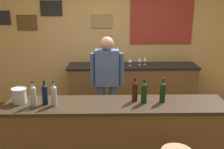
% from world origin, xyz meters
% --- Properties ---
extents(back_wall, '(6.00, 0.09, 2.80)m').
position_xyz_m(back_wall, '(0.01, 2.03, 1.42)').
color(back_wall, tan).
rests_on(back_wall, ground_plane).
extents(bar_counter, '(2.75, 0.60, 0.92)m').
position_xyz_m(bar_counter, '(0.00, -0.40, 0.46)').
color(bar_counter, brown).
rests_on(bar_counter, ground_plane).
extents(side_counter, '(2.55, 0.56, 0.90)m').
position_xyz_m(side_counter, '(0.40, 1.65, 0.45)').
color(side_counter, brown).
rests_on(side_counter, ground_plane).
extents(bartender, '(0.52, 0.21, 1.62)m').
position_xyz_m(bartender, '(-0.11, 0.52, 0.94)').
color(bartender, '#384766').
rests_on(bartender, ground_plane).
extents(wine_bottle_a, '(0.07, 0.07, 0.31)m').
position_xyz_m(wine_bottle_a, '(-0.99, -0.45, 1.06)').
color(wine_bottle_a, '#999E99').
rests_on(wine_bottle_a, bar_counter).
extents(wine_bottle_b, '(0.07, 0.07, 0.31)m').
position_xyz_m(wine_bottle_b, '(-0.87, -0.41, 1.06)').
color(wine_bottle_b, black).
rests_on(wine_bottle_b, bar_counter).
extents(wine_bottle_c, '(0.07, 0.07, 0.31)m').
position_xyz_m(wine_bottle_c, '(-0.75, -0.44, 1.06)').
color(wine_bottle_c, '#999E99').
rests_on(wine_bottle_c, bar_counter).
extents(wine_bottle_d, '(0.07, 0.07, 0.31)m').
position_xyz_m(wine_bottle_d, '(0.24, -0.31, 1.06)').
color(wine_bottle_d, black).
rests_on(wine_bottle_d, bar_counter).
extents(wine_bottle_e, '(0.07, 0.07, 0.31)m').
position_xyz_m(wine_bottle_e, '(0.34, -0.38, 1.06)').
color(wine_bottle_e, black).
rests_on(wine_bottle_e, bar_counter).
extents(wine_bottle_f, '(0.07, 0.07, 0.31)m').
position_xyz_m(wine_bottle_f, '(0.58, -0.36, 1.06)').
color(wine_bottle_f, black).
rests_on(wine_bottle_f, bar_counter).
extents(ice_bucket, '(0.19, 0.19, 0.19)m').
position_xyz_m(ice_bucket, '(-1.19, -0.35, 1.02)').
color(ice_bucket, '#B7BABF').
rests_on(ice_bucket, bar_counter).
extents(wine_glass_a, '(0.07, 0.07, 0.16)m').
position_xyz_m(wine_glass_a, '(0.34, 1.59, 1.01)').
color(wine_glass_a, silver).
rests_on(wine_glass_a, side_counter).
extents(wine_glass_b, '(0.07, 0.07, 0.16)m').
position_xyz_m(wine_glass_b, '(0.54, 1.66, 1.01)').
color(wine_glass_b, silver).
rests_on(wine_glass_b, side_counter).
extents(wine_glass_c, '(0.07, 0.07, 0.16)m').
position_xyz_m(wine_glass_c, '(0.65, 1.69, 1.01)').
color(wine_glass_c, silver).
rests_on(wine_glass_c, side_counter).
extents(coffee_mug, '(0.13, 0.08, 0.09)m').
position_xyz_m(coffee_mug, '(0.07, 1.73, 0.95)').
color(coffee_mug, '#338C4C').
rests_on(coffee_mug, side_counter).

